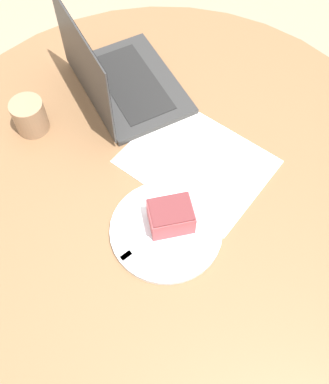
{
  "coord_description": "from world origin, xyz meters",
  "views": [
    {
      "loc": [
        -0.4,
        0.45,
        1.63
      ],
      "look_at": [
        -0.05,
        0.06,
        0.76
      ],
      "focal_mm": 42.0,
      "sensor_mm": 36.0,
      "label": 1
    }
  ],
  "objects": [
    {
      "name": "paper_document",
      "position": [
        -0.04,
        -0.08,
        0.72
      ],
      "size": [
        0.35,
        0.28,
        0.0
      ],
      "rotation": [
        0.0,
        0.0,
        0.06
      ],
      "color": "white",
      "rests_on": "dining_table"
    },
    {
      "name": "dining_table",
      "position": [
        0.0,
        0.0,
        0.58
      ],
      "size": [
        1.25,
        1.25,
        0.72
      ],
      "color": "brown",
      "rests_on": "ground_plane"
    },
    {
      "name": "coffee_glass",
      "position": [
        0.34,
        0.12,
        0.76
      ],
      "size": [
        0.08,
        0.08,
        0.09
      ],
      "color": "#997556",
      "rests_on": "dining_table"
    },
    {
      "name": "cake_slice",
      "position": [
        -0.11,
        0.1,
        0.76
      ],
      "size": [
        0.12,
        0.12,
        0.06
      ],
      "rotation": [
        0.0,
        0.0,
        0.93
      ],
      "color": "#B74C51",
      "rests_on": "plate"
    },
    {
      "name": "ground_plane",
      "position": [
        0.0,
        0.0,
        0.0
      ],
      "size": [
        12.0,
        12.0,
        0.0
      ],
      "primitive_type": "plane",
      "color": "gray"
    },
    {
      "name": "fork",
      "position": [
        -0.1,
        0.17,
        0.73
      ],
      "size": [
        0.05,
        0.17,
        0.0
      ],
      "rotation": [
        0.0,
        0.0,
        7.68
      ],
      "color": "silver",
      "rests_on": "plate"
    },
    {
      "name": "plate",
      "position": [
        -0.11,
        0.11,
        0.72
      ],
      "size": [
        0.25,
        0.25,
        0.01
      ],
      "color": "silver",
      "rests_on": "dining_table"
    },
    {
      "name": "laptop",
      "position": [
        0.26,
        -0.12,
        0.76
      ],
      "size": [
        0.39,
        0.34,
        0.25
      ],
      "rotation": [
        0.0,
        0.0,
        9.06
      ],
      "color": "#2D2D2D",
      "rests_on": "dining_table"
    }
  ]
}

